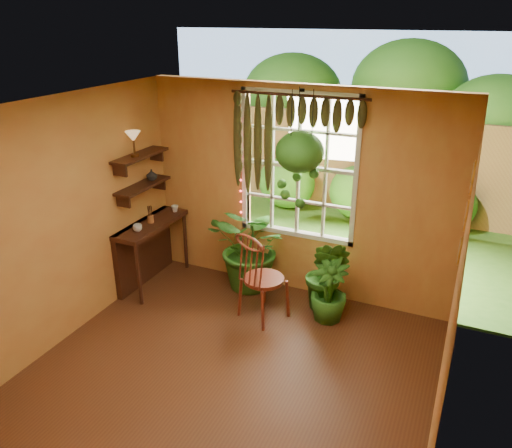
{
  "coord_description": "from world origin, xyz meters",
  "views": [
    {
      "loc": [
        1.97,
        -3.37,
        3.45
      ],
      "look_at": [
        -0.07,
        1.15,
        1.35
      ],
      "focal_mm": 35.0,
      "sensor_mm": 36.0,
      "label": 1
    }
  ],
  "objects_px": {
    "windsor_chair": "(262,290)",
    "potted_plant_left": "(253,247)",
    "potted_plant_mid": "(327,274)",
    "hanging_basket": "(300,158)",
    "counter_ledge": "(146,245)"
  },
  "relations": [
    {
      "from": "windsor_chair",
      "to": "hanging_basket",
      "type": "bearing_deg",
      "value": 86.94
    },
    {
      "from": "counter_ledge",
      "to": "windsor_chair",
      "type": "height_order",
      "value": "windsor_chair"
    },
    {
      "from": "potted_plant_left",
      "to": "hanging_basket",
      "type": "distance_m",
      "value": 1.47
    },
    {
      "from": "potted_plant_mid",
      "to": "hanging_basket",
      "type": "distance_m",
      "value": 1.48
    },
    {
      "from": "potted_plant_mid",
      "to": "potted_plant_left",
      "type": "bearing_deg",
      "value": 173.65
    },
    {
      "from": "potted_plant_left",
      "to": "hanging_basket",
      "type": "xyz_separation_m",
      "value": [
        0.64,
        -0.12,
        1.32
      ]
    },
    {
      "from": "windsor_chair",
      "to": "potted_plant_left",
      "type": "bearing_deg",
      "value": 146.65
    },
    {
      "from": "potted_plant_left",
      "to": "potted_plant_mid",
      "type": "height_order",
      "value": "potted_plant_left"
    },
    {
      "from": "potted_plant_mid",
      "to": "hanging_basket",
      "type": "xyz_separation_m",
      "value": [
        -0.41,
        -0.0,
        1.43
      ]
    },
    {
      "from": "windsor_chair",
      "to": "hanging_basket",
      "type": "xyz_separation_m",
      "value": [
        0.25,
        0.49,
        1.54
      ]
    },
    {
      "from": "counter_ledge",
      "to": "potted_plant_left",
      "type": "relative_size",
      "value": 0.99
    },
    {
      "from": "potted_plant_mid",
      "to": "windsor_chair",
      "type": "bearing_deg",
      "value": -143.24
    },
    {
      "from": "counter_ledge",
      "to": "potted_plant_left",
      "type": "bearing_deg",
      "value": 16.86
    },
    {
      "from": "counter_ledge",
      "to": "potted_plant_left",
      "type": "height_order",
      "value": "potted_plant_left"
    },
    {
      "from": "windsor_chair",
      "to": "hanging_basket",
      "type": "distance_m",
      "value": 1.64
    }
  ]
}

